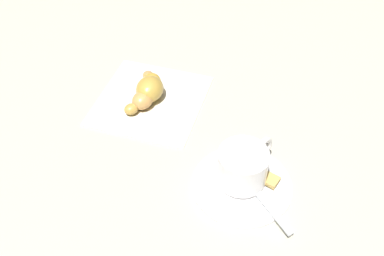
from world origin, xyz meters
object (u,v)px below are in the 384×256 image
(teaspoon, at_px, (250,183))
(croissant, at_px, (148,90))
(sugar_packet, at_px, (257,173))
(napkin, at_px, (151,100))
(espresso_cup, at_px, (243,166))
(saucer, at_px, (242,184))

(teaspoon, bearing_deg, croissant, 158.67)
(sugar_packet, distance_m, napkin, 0.23)
(teaspoon, distance_m, sugar_packet, 0.02)
(napkin, bearing_deg, espresso_cup, -21.54)
(saucer, bearing_deg, espresso_cup, 116.77)
(teaspoon, relative_size, napkin, 0.70)
(sugar_packet, relative_size, napkin, 0.36)
(teaspoon, xyz_separation_m, sugar_packet, (0.00, 0.02, 0.00))
(saucer, height_order, napkin, saucer)
(espresso_cup, height_order, napkin, espresso_cup)
(espresso_cup, distance_m, napkin, 0.22)
(espresso_cup, xyz_separation_m, napkin, (-0.20, 0.08, -0.03))
(sugar_packet, bearing_deg, saucer, 67.46)
(saucer, relative_size, croissant, 1.23)
(espresso_cup, relative_size, napkin, 0.54)
(croissant, bearing_deg, sugar_packet, -16.56)
(saucer, xyz_separation_m, croissant, (-0.21, 0.09, 0.02))
(napkin, height_order, croissant, croissant)
(saucer, xyz_separation_m, espresso_cup, (-0.00, 0.01, 0.03))
(saucer, bearing_deg, teaspoon, 12.54)
(espresso_cup, xyz_separation_m, sugar_packet, (0.02, 0.02, -0.02))
(espresso_cup, height_order, teaspoon, espresso_cup)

